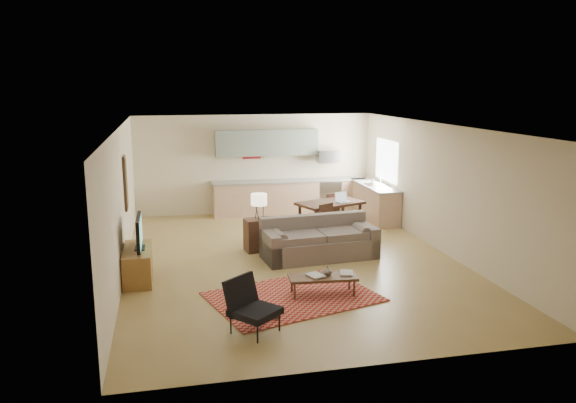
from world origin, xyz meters
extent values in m
plane|color=#9D8147|center=(0.00, 0.00, 0.00)|extent=(9.00, 9.00, 0.00)
plane|color=white|center=(0.00, 0.00, 2.70)|extent=(9.00, 9.00, 0.00)
plane|color=beige|center=(0.00, 4.50, 1.35)|extent=(6.50, 0.00, 6.50)
plane|color=beige|center=(0.00, -4.50, 1.35)|extent=(6.50, 0.00, 6.50)
plane|color=beige|center=(-3.25, 0.00, 1.35)|extent=(0.00, 9.00, 9.00)
plane|color=beige|center=(3.25, 0.00, 1.35)|extent=(0.00, 9.00, 9.00)
cube|color=#A5A8AD|center=(2.00, 4.18, 0.45)|extent=(0.62, 0.62, 0.90)
cube|color=#A5A8AD|center=(2.00, 4.20, 1.55)|extent=(0.62, 0.40, 0.35)
cube|color=gray|center=(0.30, 4.33, 1.95)|extent=(2.80, 0.34, 0.70)
cube|color=white|center=(3.23, 3.00, 1.55)|extent=(0.02, 1.40, 1.05)
cube|color=maroon|center=(-0.43, -2.02, 0.01)|extent=(3.05, 2.50, 0.02)
imported|color=maroon|center=(-0.15, -2.06, 0.36)|extent=(0.42, 0.45, 0.03)
imported|color=navy|center=(0.41, -1.97, 0.35)|extent=(0.38, 0.42, 0.02)
imported|color=black|center=(0.18, -1.99, 0.42)|extent=(0.21, 0.21, 0.16)
imported|color=beige|center=(2.83, 2.83, 1.02)|extent=(0.10, 0.10, 0.19)
camera|label=1|loc=(-2.42, -10.66, 3.49)|focal=35.00mm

